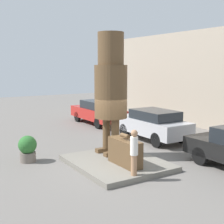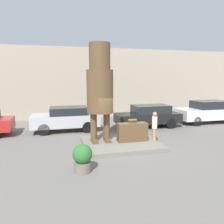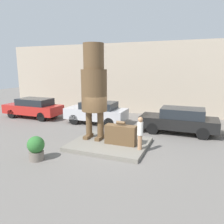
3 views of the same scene
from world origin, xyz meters
The scene contains 8 objects.
ground_plane centered at (0.00, 0.00, 0.00)m, with size 60.00×60.00×0.00m, color slate.
pedestal centered at (0.00, 0.00, 0.10)m, with size 3.83×3.20×0.20m.
statue_figure centered at (-1.01, 0.35, 3.10)m, with size 1.34×1.34×4.97m.
giant_suitcase centered at (0.61, -0.04, 0.69)m, with size 1.56×0.52×1.18m.
tourist centered at (1.69, -0.40, 1.05)m, with size 0.26×0.26×1.55m.
parked_car_red centered at (-8.09, 3.76, 0.84)m, with size 4.69×1.82×1.56m.
parked_car_silver centered at (-2.57, 3.88, 0.86)m, with size 4.33×1.81×1.59m.
planter_pot centered at (-2.31, -2.77, 0.56)m, with size 0.74×0.74×1.07m.
Camera 1 is at (9.80, -6.33, 3.81)m, focal length 50.00 mm.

